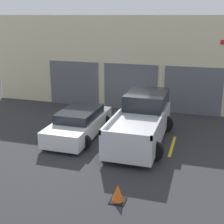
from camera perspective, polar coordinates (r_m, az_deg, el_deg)
The scene contains 8 objects.
ground_plane at distance 15.54m, azimuth 1.40°, elevation -2.49°, with size 28.00×28.00×0.00m, color #2D2D30.
shophouse_building at distance 18.01m, azimuth 4.28°, elevation 8.74°, with size 17.88×0.68×5.27m.
pickup_truck at distance 13.55m, azimuth 5.43°, elevation -1.62°, with size 2.48×5.18×1.91m.
sedan_white at distance 14.18m, azimuth -5.99°, elevation -2.04°, with size 2.12×4.37×1.22m.
parking_stripe_far_left at distance 14.94m, azimuth -10.93°, elevation -3.63°, with size 0.12×2.20×0.01m, color gold.
parking_stripe_left at distance 13.91m, azimuth -0.60°, elevation -4.90°, with size 0.12×2.20×0.01m, color gold.
parking_stripe_centre at distance 13.41m, azimuth 10.97°, elevation -6.13°, with size 0.12×2.20×0.01m, color gold.
traffic_cone at distance 9.46m, azimuth 1.06°, elevation -14.70°, with size 0.47×0.47×0.55m.
Camera 1 is at (3.87, -14.09, 5.27)m, focal length 50.00 mm.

